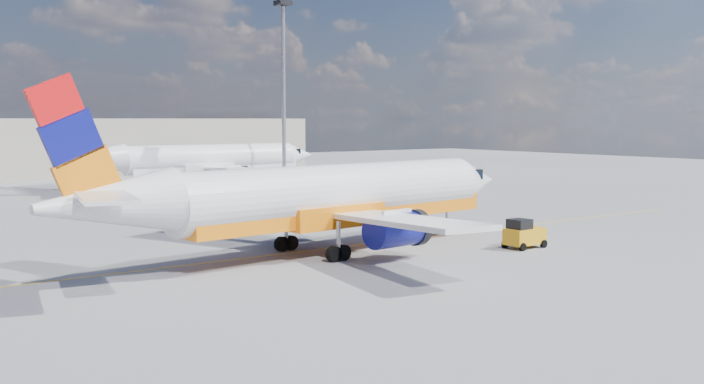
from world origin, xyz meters
TOP-DOWN VIEW (x-y plane):
  - ground at (0.00, 0.00)m, footprint 240.00×240.00m
  - taxi_line at (0.00, 3.00)m, footprint 70.00×0.15m
  - terminal_main at (5.00, 75.00)m, footprint 70.00×14.00m
  - main_jet at (-1.59, 1.59)m, footprint 33.18×26.12m
  - second_jet at (12.42, 47.03)m, footprint 31.62×25.03m
  - gse_tug at (9.50, -3.95)m, footprint 2.61×1.65m
  - traffic_cone at (1.18, 3.95)m, footprint 0.37×0.37m
  - floodlight_mast at (17.51, 37.45)m, footprint 1.51×1.51m

SIDE VIEW (x-z plane):
  - ground at x=0.00m, z-range 0.00..0.00m
  - taxi_line at x=0.00m, z-range 0.00..0.01m
  - traffic_cone at x=1.18m, z-range -0.01..0.51m
  - gse_tug at x=9.50m, z-range -0.05..1.78m
  - second_jet at x=12.42m, z-range -1.60..7.99m
  - main_jet at x=-1.59m, z-range -1.68..8.39m
  - terminal_main at x=5.00m, z-range 0.00..8.00m
  - floodlight_mast at x=17.51m, z-range 2.05..22.67m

